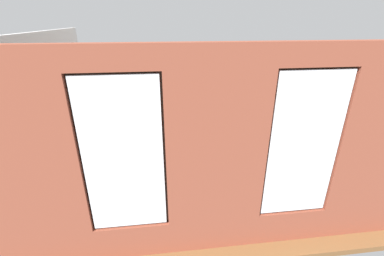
% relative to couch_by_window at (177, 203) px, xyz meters
% --- Properties ---
extents(ground_plane, '(6.96, 6.51, 0.10)m').
position_rel_couch_by_window_xyz_m(ground_plane, '(-0.52, -2.23, -0.38)').
color(ground_plane, brown).
extents(brick_wall_with_windows, '(6.36, 0.30, 3.06)m').
position_rel_couch_by_window_xyz_m(brick_wall_with_windows, '(-0.52, 0.65, 1.16)').
color(brick_wall_with_windows, brown).
rests_on(brick_wall_with_windows, ground_plane).
extents(white_wall_right, '(0.10, 5.51, 3.06)m').
position_rel_couch_by_window_xyz_m(white_wall_right, '(2.61, -2.03, 1.20)').
color(white_wall_right, white).
rests_on(white_wall_right, ground_plane).
extents(couch_by_window, '(1.77, 0.87, 0.80)m').
position_rel_couch_by_window_xyz_m(couch_by_window, '(0.00, 0.00, 0.00)').
color(couch_by_window, black).
rests_on(couch_by_window, ground_plane).
extents(couch_left, '(0.90, 1.93, 0.80)m').
position_rel_couch_by_window_xyz_m(couch_left, '(-3.00, -2.31, -0.00)').
color(couch_left, black).
rests_on(couch_left, ground_plane).
extents(coffee_table, '(1.55, 0.82, 0.40)m').
position_rel_couch_by_window_xyz_m(coffee_table, '(-0.45, -1.94, 0.03)').
color(coffee_table, tan).
rests_on(coffee_table, ground_plane).
extents(cup_ceramic, '(0.07, 0.07, 0.09)m').
position_rel_couch_by_window_xyz_m(cup_ceramic, '(0.01, -1.82, 0.11)').
color(cup_ceramic, '#B23D38').
rests_on(cup_ceramic, coffee_table).
extents(candle_jar, '(0.08, 0.08, 0.13)m').
position_rel_couch_by_window_xyz_m(candle_jar, '(-0.26, -2.04, 0.13)').
color(candle_jar, '#B7333D').
rests_on(candle_jar, coffee_table).
extents(remote_silver, '(0.16, 0.15, 0.02)m').
position_rel_couch_by_window_xyz_m(remote_silver, '(-0.88, -2.09, 0.08)').
color(remote_silver, '#B2B2B7').
rests_on(remote_silver, coffee_table).
extents(remote_black, '(0.10, 0.18, 0.02)m').
position_rel_couch_by_window_xyz_m(remote_black, '(-0.57, -1.82, 0.08)').
color(remote_black, black).
rests_on(remote_black, coffee_table).
extents(remote_gray, '(0.13, 0.17, 0.02)m').
position_rel_couch_by_window_xyz_m(remote_gray, '(-0.45, -1.94, 0.08)').
color(remote_gray, '#59595B').
rests_on(remote_gray, coffee_table).
extents(media_console, '(1.28, 0.42, 0.60)m').
position_rel_couch_by_window_xyz_m(media_console, '(2.31, -1.70, -0.03)').
color(media_console, black).
rests_on(media_console, ground_plane).
extents(tv_flatscreen, '(0.92, 0.20, 0.63)m').
position_rel_couch_by_window_xyz_m(tv_flatscreen, '(2.31, -1.70, 0.59)').
color(tv_flatscreen, black).
rests_on(tv_flatscreen, media_console).
extents(papasan_chair, '(1.13, 1.13, 0.70)m').
position_rel_couch_by_window_xyz_m(papasan_chair, '(0.44, -4.44, 0.12)').
color(papasan_chair, olive).
rests_on(papasan_chair, ground_plane).
extents(potted_plant_beside_window_right, '(0.71, 0.71, 1.16)m').
position_rel_couch_by_window_xyz_m(potted_plant_beside_window_right, '(1.85, 0.09, 0.23)').
color(potted_plant_beside_window_right, brown).
rests_on(potted_plant_beside_window_right, ground_plane).
extents(potted_plant_corner_far_left, '(0.99, 1.01, 1.53)m').
position_rel_couch_by_window_xyz_m(potted_plant_corner_far_left, '(-3.15, 0.12, 0.52)').
color(potted_plant_corner_far_left, brown).
rests_on(potted_plant_corner_far_left, ground_plane).
extents(potted_plant_between_couches, '(0.68, 0.68, 1.26)m').
position_rel_couch_by_window_xyz_m(potted_plant_between_couches, '(-1.34, -0.05, 0.26)').
color(potted_plant_between_couches, gray).
rests_on(potted_plant_between_couches, ground_plane).
extents(potted_plant_by_left_couch, '(0.34, 0.34, 0.55)m').
position_rel_couch_by_window_xyz_m(potted_plant_by_left_couch, '(-2.60, -3.72, 0.04)').
color(potted_plant_by_left_couch, beige).
rests_on(potted_plant_by_left_couch, ground_plane).
extents(potted_plant_mid_room_small, '(0.32, 0.32, 0.49)m').
position_rel_couch_by_window_xyz_m(potted_plant_mid_room_small, '(-0.96, -2.78, -0.01)').
color(potted_plant_mid_room_small, '#47423D').
rests_on(potted_plant_mid_room_small, ground_plane).
extents(potted_plant_foreground_right, '(0.54, 0.54, 0.87)m').
position_rel_couch_by_window_xyz_m(potted_plant_foreground_right, '(2.01, -4.43, 0.24)').
color(potted_plant_foreground_right, beige).
rests_on(potted_plant_foreground_right, ground_plane).
extents(potted_plant_corner_near_left, '(0.38, 0.38, 0.71)m').
position_rel_couch_by_window_xyz_m(potted_plant_corner_near_left, '(-3.15, -4.48, 0.11)').
color(potted_plant_corner_near_left, '#9E5638').
rests_on(potted_plant_corner_near_left, ground_plane).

